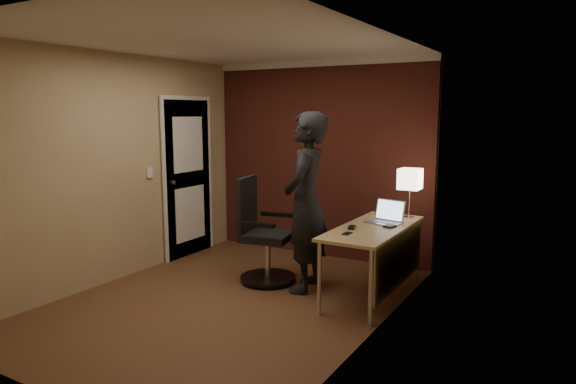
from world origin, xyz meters
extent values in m
plane|color=brown|center=(0.00, 0.00, 0.00)|extent=(4.00, 4.00, 0.00)
plane|color=white|center=(0.00, 0.00, 2.50)|extent=(4.00, 4.00, 0.00)
plane|color=tan|center=(0.00, 2.00, 1.25)|extent=(3.00, 0.00, 3.00)
plane|color=tan|center=(0.00, -2.00, 1.25)|extent=(3.00, 0.00, 3.00)
plane|color=tan|center=(-1.50, 0.00, 1.25)|extent=(0.00, 4.00, 4.00)
plane|color=tan|center=(1.50, 0.00, 1.25)|extent=(0.00, 4.00, 4.00)
cube|color=maroon|center=(0.00, 1.97, 1.25)|extent=(2.98, 0.06, 2.50)
cube|color=silver|center=(0.00, 1.96, 2.46)|extent=(3.00, 0.08, 0.08)
cube|color=silver|center=(0.00, -1.96, 2.46)|extent=(3.00, 0.08, 0.08)
cube|color=silver|center=(-1.46, 0.00, 2.46)|extent=(0.08, 4.00, 0.08)
cube|color=silver|center=(1.46, 0.00, 2.46)|extent=(0.08, 4.00, 0.08)
cube|color=silver|center=(-1.48, 1.10, 1.00)|extent=(0.05, 0.82, 2.02)
cube|color=silver|center=(-1.46, 1.10, 1.00)|extent=(0.02, 0.92, 2.12)
cylinder|color=silver|center=(-1.43, 0.77, 1.00)|extent=(0.05, 0.05, 0.05)
cube|color=silver|center=(-1.49, 0.45, 1.15)|extent=(0.02, 0.08, 0.12)
cube|color=tan|center=(1.18, 0.81, 0.71)|extent=(0.60, 1.50, 0.03)
cube|color=tan|center=(1.46, 0.81, 0.43)|extent=(0.02, 1.38, 0.54)
cylinder|color=silver|center=(0.93, 0.12, 0.35)|extent=(0.04, 0.04, 0.70)
cylinder|color=silver|center=(0.93, 1.50, 0.35)|extent=(0.04, 0.04, 0.70)
cylinder|color=silver|center=(1.43, 0.12, 0.35)|extent=(0.04, 0.04, 0.70)
cylinder|color=silver|center=(1.43, 1.50, 0.35)|extent=(0.04, 0.04, 0.70)
cube|color=silver|center=(1.36, 1.40, 0.74)|extent=(0.11, 0.11, 0.01)
cylinder|color=silver|center=(1.36, 1.40, 0.90)|extent=(0.01, 0.01, 0.30)
cube|color=white|center=(1.36, 1.40, 1.16)|extent=(0.22, 0.22, 0.22)
cube|color=silver|center=(1.22, 1.01, 0.74)|extent=(0.37, 0.30, 0.01)
cube|color=silver|center=(1.24, 1.12, 0.85)|extent=(0.33, 0.13, 0.22)
cube|color=#B2CCF2|center=(1.24, 1.11, 0.85)|extent=(0.30, 0.11, 0.19)
cube|color=gray|center=(1.22, 1.00, 0.75)|extent=(0.30, 0.19, 0.00)
cube|color=black|center=(1.04, 0.61, 0.75)|extent=(0.08, 0.11, 0.03)
cube|color=black|center=(1.08, 0.40, 0.73)|extent=(0.06, 0.12, 0.01)
cube|color=black|center=(1.33, 0.87, 0.74)|extent=(0.12, 0.13, 0.02)
cylinder|color=black|center=(0.02, 0.68, 0.04)|extent=(0.62, 0.62, 0.03)
cylinder|color=silver|center=(0.02, 0.68, 0.28)|extent=(0.07, 0.07, 0.46)
cube|color=black|center=(0.02, 0.68, 0.52)|extent=(0.60, 0.60, 0.08)
cube|color=black|center=(-0.22, 0.63, 0.86)|extent=(0.15, 0.46, 0.61)
cube|color=black|center=(-0.04, 0.96, 0.70)|extent=(0.38, 0.13, 0.04)
cube|color=black|center=(0.07, 0.40, 0.70)|extent=(0.38, 0.13, 0.04)
imported|color=black|center=(0.49, 0.68, 0.93)|extent=(0.57, 0.76, 1.87)
camera|label=1|loc=(2.96, -3.93, 1.86)|focal=32.00mm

